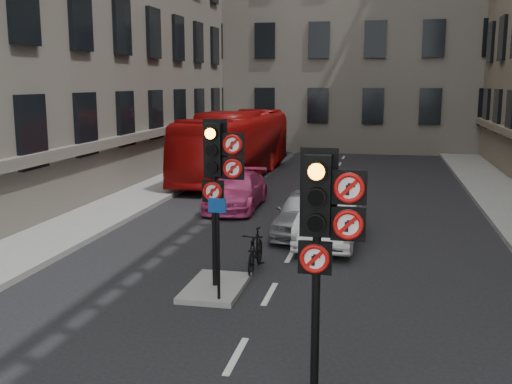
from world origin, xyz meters
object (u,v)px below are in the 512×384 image
at_px(car_pink, 237,191).
at_px(motorcycle, 255,250).
at_px(car_white, 330,217).
at_px(bus_red, 236,145).
at_px(car_silver, 305,212).
at_px(signal_far, 218,167).
at_px(info_sign, 218,235).
at_px(motorcyclist, 325,215).
at_px(signal_near, 324,222).

relative_size(car_pink, motorcycle, 2.55).
xyz_separation_m(car_white, bus_red, (-5.38, 10.69, 0.85)).
xyz_separation_m(car_silver, car_pink, (-2.87, 3.21, -0.03)).
height_order(signal_far, bus_red, signal_far).
distance_m(car_pink, info_sign, 9.53).
bearing_deg(car_white, motorcycle, -114.28).
distance_m(signal_far, car_silver, 5.79).
bearing_deg(car_white, car_pink, 135.01).
distance_m(motorcycle, info_sign, 2.52).
bearing_deg(motorcycle, motorcyclist, 57.79).
xyz_separation_m(signal_far, car_silver, (1.18, 5.29, -2.05)).
bearing_deg(motorcyclist, car_silver, -42.37).
bearing_deg(signal_far, car_pink, 101.24).
height_order(car_silver, info_sign, info_sign).
relative_size(signal_far, car_white, 0.83).
bearing_deg(signal_far, car_silver, 77.37).
distance_m(car_silver, motorcyclist, 1.62).
distance_m(signal_far, car_white, 5.38).
xyz_separation_m(signal_far, bus_red, (-3.39, 15.28, -1.14)).
bearing_deg(bus_red, car_pink, -73.41).
bearing_deg(car_silver, bus_red, 117.62).
bearing_deg(car_white, signal_near, -84.21).
height_order(signal_near, motorcyclist, signal_near).
relative_size(car_pink, motorcyclist, 2.35).
bearing_deg(car_pink, motorcyclist, -53.49).
height_order(car_white, info_sign, info_sign).
xyz_separation_m(car_silver, bus_red, (-4.57, 9.99, 0.90)).
bearing_deg(car_silver, signal_far, -99.58).
relative_size(signal_near, motorcycle, 2.12).
xyz_separation_m(signal_far, motorcycle, (0.49, 1.50, -2.20)).
distance_m(car_silver, bus_red, 11.03).
xyz_separation_m(signal_near, motorcycle, (-2.11, 5.50, -2.08)).
height_order(car_white, bus_red, bus_red).
xyz_separation_m(signal_near, car_white, (-0.61, 8.59, -1.87)).
xyz_separation_m(bus_red, info_sign, (3.60, -16.09, -0.09)).
xyz_separation_m(car_white, info_sign, (-1.78, -5.40, 0.76)).
distance_m(signal_near, car_pink, 13.35).
bearing_deg(car_pink, signal_far, -80.05).
bearing_deg(info_sign, bus_red, 104.02).
xyz_separation_m(signal_near, car_silver, (-1.42, 9.29, -1.93)).
height_order(signal_near, info_sign, signal_near).
relative_size(car_white, info_sign, 2.07).
bearing_deg(motorcyclist, info_sign, 90.84).
bearing_deg(car_silver, car_white, -37.85).
bearing_deg(car_pink, signal_near, -72.34).
bearing_deg(motorcyclist, bus_red, -44.36).
height_order(motorcycle, motorcyclist, motorcyclist).
xyz_separation_m(signal_near, motorcyclist, (-0.69, 7.86, -1.67)).
relative_size(bus_red, motorcyclist, 6.11).
bearing_deg(info_sign, motorcyclist, 71.47).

